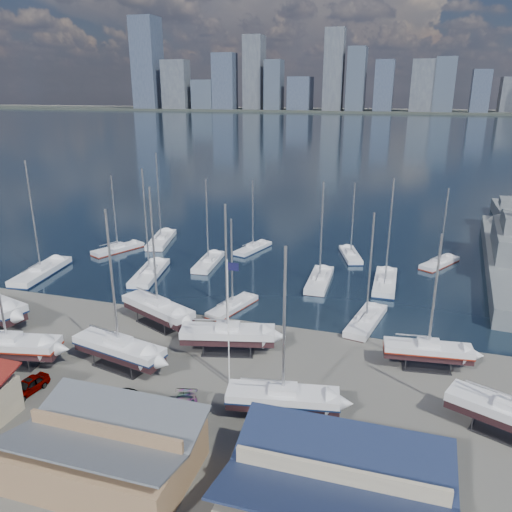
% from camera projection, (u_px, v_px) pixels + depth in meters
% --- Properties ---
extents(ground, '(1400.00, 1400.00, 0.00)m').
position_uv_depth(ground, '(198.00, 361.00, 49.80)').
color(ground, '#605E59').
rests_on(ground, ground).
extents(water, '(1400.00, 600.00, 0.40)m').
position_uv_depth(water, '(382.00, 130.00, 331.13)').
color(water, '#1B2B3F').
rests_on(water, ground).
extents(far_shore, '(1400.00, 80.00, 2.20)m').
position_uv_depth(far_shore, '(396.00, 112.00, 566.64)').
color(far_shore, '#2D332D').
rests_on(far_shore, ground).
extents(skyline, '(639.14, 43.80, 107.69)m').
position_uv_depth(skyline, '(392.00, 76.00, 551.04)').
color(skyline, '#475166').
rests_on(skyline, far_shore).
extents(shed_grey, '(12.60, 8.40, 4.17)m').
position_uv_depth(shed_grey, '(106.00, 448.00, 34.60)').
color(shed_grey, '#8C6B4C').
rests_on(shed_grey, ground).
extents(shed_blue, '(13.65, 9.45, 4.71)m').
position_uv_depth(shed_blue, '(337.00, 497.00, 30.12)').
color(shed_blue, '#BFB293').
rests_on(shed_blue, ground).
extents(sailboat_cradle_1, '(10.43, 4.75, 16.26)m').
position_uv_depth(sailboat_cradle_1, '(8.00, 346.00, 48.52)').
color(sailboat_cradle_1, '#2D2D33').
rests_on(sailboat_cradle_1, ground).
extents(sailboat_cradle_2, '(10.10, 6.55, 16.05)m').
position_uv_depth(sailboat_cradle_2, '(158.00, 308.00, 56.74)').
color(sailboat_cradle_2, '#2D2D33').
rests_on(sailboat_cradle_2, ground).
extents(sailboat_cradle_3, '(10.13, 4.72, 15.81)m').
position_uv_depth(sailboat_cradle_3, '(119.00, 348.00, 48.05)').
color(sailboat_cradle_3, '#2D2D33').
rests_on(sailboat_cradle_3, ground).
extents(sailboat_cradle_4, '(9.90, 4.84, 15.60)m').
position_uv_depth(sailboat_cradle_4, '(228.00, 334.00, 50.86)').
color(sailboat_cradle_4, '#2D2D33').
rests_on(sailboat_cradle_4, ground).
extents(sailboat_cradle_5, '(9.49, 4.10, 14.94)m').
position_uv_depth(sailboat_cradle_5, '(283.00, 398.00, 40.42)').
color(sailboat_cradle_5, '#2D2D33').
rests_on(sailboat_cradle_5, ground).
extents(sailboat_cradle_6, '(8.50, 3.25, 13.60)m').
position_uv_depth(sailboat_cradle_6, '(428.00, 350.00, 47.92)').
color(sailboat_cradle_6, '#2D2D33').
rests_on(sailboat_cradle_6, ground).
extents(sailboat_cradle_7, '(9.58, 5.99, 15.24)m').
position_uv_depth(sailboat_cradle_7, '(510.00, 414.00, 38.36)').
color(sailboat_cradle_7, '#2D2D33').
rests_on(sailboat_cradle_7, ground).
extents(sailboat_moored_0, '(4.59, 11.94, 17.41)m').
position_uv_depth(sailboat_moored_0, '(41.00, 273.00, 72.64)').
color(sailboat_moored_0, black).
rests_on(sailboat_moored_0, water).
extents(sailboat_moored_1, '(6.02, 9.10, 13.28)m').
position_uv_depth(sailboat_moored_1, '(118.00, 250.00, 83.34)').
color(sailboat_moored_1, black).
rests_on(sailboat_moored_1, water).
extents(sailboat_moored_2, '(5.49, 11.29, 16.43)m').
position_uv_depth(sailboat_moored_2, '(161.00, 241.00, 88.00)').
color(sailboat_moored_2, black).
rests_on(sailboat_moored_2, water).
extents(sailboat_moored_3, '(5.05, 11.32, 16.35)m').
position_uv_depth(sailboat_moored_3, '(150.00, 275.00, 72.07)').
color(sailboat_moored_3, black).
rests_on(sailboat_moored_3, water).
extents(sailboat_moored_4, '(3.33, 9.43, 13.96)m').
position_uv_depth(sailboat_moored_4, '(208.00, 263.00, 76.89)').
color(sailboat_moored_4, black).
rests_on(sailboat_moored_4, water).
extents(sailboat_moored_5, '(4.66, 8.69, 12.51)m').
position_uv_depth(sailboat_moored_5, '(253.00, 249.00, 83.61)').
color(sailboat_moored_5, black).
rests_on(sailboat_moored_5, water).
extents(sailboat_moored_6, '(4.59, 8.35, 12.03)m').
position_uv_depth(sailboat_moored_6, '(233.00, 307.00, 61.40)').
color(sailboat_moored_6, black).
rests_on(sailboat_moored_6, water).
extents(sailboat_moored_7, '(3.00, 9.95, 14.93)m').
position_uv_depth(sailboat_moored_7, '(319.00, 281.00, 69.59)').
color(sailboat_moored_7, black).
rests_on(sailboat_moored_7, water).
extents(sailboat_moored_8, '(4.84, 8.81, 12.69)m').
position_uv_depth(sailboat_moored_8, '(350.00, 256.00, 80.26)').
color(sailboat_moored_8, black).
rests_on(sailboat_moored_8, water).
extents(sailboat_moored_9, '(4.34, 9.49, 13.84)m').
position_uv_depth(sailboat_moored_9, '(366.00, 322.00, 57.46)').
color(sailboat_moored_9, black).
rests_on(sailboat_moored_9, water).
extents(sailboat_moored_10, '(2.93, 10.41, 15.55)m').
position_uv_depth(sailboat_moored_10, '(385.00, 284.00, 68.79)').
color(sailboat_moored_10, black).
rests_on(sailboat_moored_10, water).
extents(sailboat_moored_11, '(6.30, 8.42, 12.55)m').
position_uv_depth(sailboat_moored_11, '(439.00, 264.00, 76.65)').
color(sailboat_moored_11, black).
rests_on(sailboat_moored_11, water).
extents(car_a, '(2.09, 4.15, 1.36)m').
position_uv_depth(car_a, '(28.00, 386.00, 44.42)').
color(car_a, gray).
rests_on(car_a, ground).
extents(car_b, '(4.32, 1.75, 1.40)m').
position_uv_depth(car_b, '(132.00, 401.00, 42.21)').
color(car_b, gray).
rests_on(car_b, ground).
extents(car_c, '(3.93, 6.32, 1.63)m').
position_uv_depth(car_c, '(169.00, 429.00, 38.56)').
color(car_c, gray).
rests_on(car_c, ground).
extents(car_d, '(3.32, 5.62, 1.53)m').
position_uv_depth(car_d, '(181.00, 414.00, 40.39)').
color(car_d, gray).
rests_on(car_d, ground).
extents(flagpole, '(1.07, 0.12, 12.16)m').
position_uv_depth(flagpole, '(229.00, 315.00, 43.66)').
color(flagpole, white).
rests_on(flagpole, ground).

